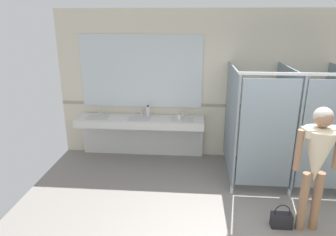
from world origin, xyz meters
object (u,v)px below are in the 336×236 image
handbag (281,220)px  paper_cup (179,118)px  person_standing (317,156)px  soap_dispenser (148,111)px

handbag → paper_cup: (-1.46, 1.88, 0.78)m
person_standing → handbag: bearing=178.6°
handbag → soap_dispenser: bearing=134.8°
soap_dispenser → paper_cup: soap_dispenser is taller
person_standing → soap_dispenser: 3.19m
person_standing → soap_dispenser: bearing=138.8°
paper_cup → handbag: bearing=-52.2°
person_standing → soap_dispenser: (-2.39, 2.10, -0.12)m
handbag → paper_cup: 2.50m
person_standing → handbag: person_standing is taller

